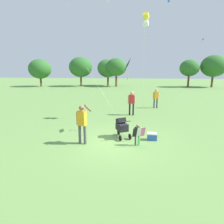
# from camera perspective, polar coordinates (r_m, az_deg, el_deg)

# --- Properties ---
(ground_plane) EXTENTS (120.00, 120.00, 0.00)m
(ground_plane) POSITION_cam_1_polar(r_m,az_deg,el_deg) (9.09, 0.70, -9.09)
(ground_plane) COLOR #668E47
(treeline_distant) EXTENTS (36.77, 7.08, 5.82)m
(treeline_distant) POSITION_cam_1_polar(r_m,az_deg,el_deg) (37.06, 2.89, 13.19)
(treeline_distant) COLOR brown
(treeline_distant) RESTS_ON ground
(child_with_butterfly_kite) EXTENTS (0.59, 0.45, 1.00)m
(child_with_butterfly_kite) POSITION_cam_1_polar(r_m,az_deg,el_deg) (8.59, 7.68, -6.23)
(child_with_butterfly_kite) COLOR #33384C
(child_with_butterfly_kite) RESTS_ON ground
(person_adult_flyer) EXTENTS (0.68, 0.54, 1.88)m
(person_adult_flyer) POSITION_cam_1_polar(r_m,az_deg,el_deg) (8.72, -9.00, -2.67)
(person_adult_flyer) COLOR #4C4C51
(person_adult_flyer) RESTS_ON ground
(stroller) EXTENTS (0.84, 1.09, 1.03)m
(stroller) POSITION_cam_1_polar(r_m,az_deg,el_deg) (9.53, 2.96, -4.17)
(stroller) COLOR black
(stroller) RESTS_ON ground
(kite_adult_black) EXTENTS (1.85, 2.21, 3.93)m
(kite_adult_black) POSITION_cam_1_polar(r_m,az_deg,el_deg) (10.01, 4.30, 13.03)
(kite_adult_black) COLOR black
(kite_adult_black) RESTS_ON ground
(kite_orange_delta) EXTENTS (0.43, 2.11, 6.76)m
(kite_orange_delta) POSITION_cam_1_polar(r_m,az_deg,el_deg) (13.19, 10.11, 25.56)
(kite_orange_delta) COLOR yellow
(kite_orange_delta) RESTS_ON ground
(person_red_shirt) EXTENTS (0.53, 0.31, 1.69)m
(person_red_shirt) POSITION_cam_1_polar(r_m,az_deg,el_deg) (17.06, 13.03, 4.47)
(person_red_shirt) COLOR #33384C
(person_red_shirt) RESTS_ON ground
(person_sitting_far) EXTENTS (0.56, 0.31, 1.78)m
(person_sitting_far) POSITION_cam_1_polar(r_m,az_deg,el_deg) (14.12, 5.91, 3.26)
(person_sitting_far) COLOR #232328
(person_sitting_far) RESTS_ON ground
(cooler_box) EXTENTS (0.45, 0.33, 0.35)m
(cooler_box) POSITION_cam_1_polar(r_m,az_deg,el_deg) (9.52, 11.92, -7.19)
(cooler_box) COLOR #2D5BB7
(cooler_box) RESTS_ON ground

